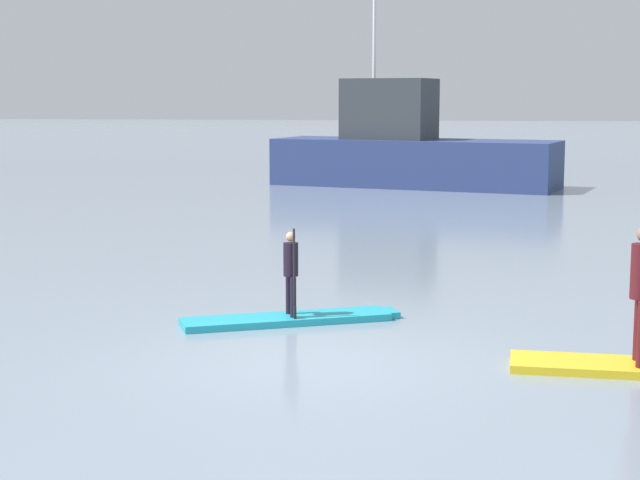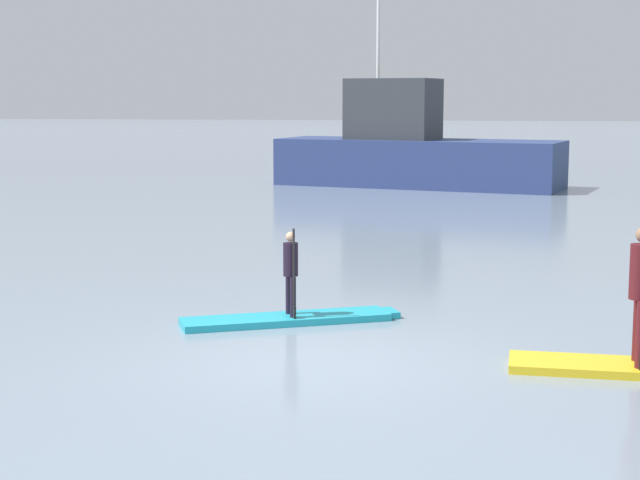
# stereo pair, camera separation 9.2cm
# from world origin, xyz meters

# --- Properties ---
(ground_plane) EXTENTS (240.00, 240.00, 0.00)m
(ground_plane) POSITION_xyz_m (0.00, 0.00, 0.00)
(ground_plane) COLOR gray
(paddleboard_near) EXTENTS (3.08, 1.82, 0.10)m
(paddleboard_near) POSITION_xyz_m (-0.63, 1.96, 0.05)
(paddleboard_near) COLOR #1E9EB2
(paddleboard_near) RESTS_ON ground
(paddler_child_solo) EXTENTS (0.28, 0.39, 1.27)m
(paddler_child_solo) POSITION_xyz_m (-0.63, 1.95, 0.78)
(paddler_child_solo) COLOR black
(paddler_child_solo) RESTS_ON paddleboard_near
(fishing_boat_green_midground) EXTENTS (10.38, 5.42, 8.34)m
(fishing_boat_green_midground) POSITION_xyz_m (-0.32, 24.09, 1.26)
(fishing_boat_green_midground) COLOR navy
(fishing_boat_green_midground) RESTS_ON ground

